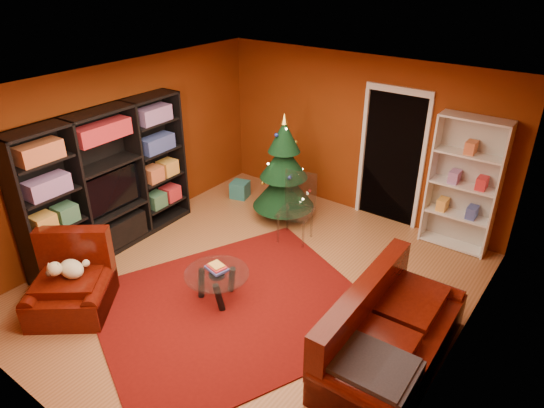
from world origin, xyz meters
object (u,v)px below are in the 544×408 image
Objects in this scene: dog at (72,269)px; acrylic_chair at (295,213)px; christmas_tree at (284,169)px; coffee_table at (217,286)px; rug at (234,307)px; gift_box_teal at (240,189)px; sofa at (394,329)px; armchair at (69,284)px; media_unit at (109,182)px; gift_box_red at (280,202)px; white_bookshelf at (463,185)px.

dog is 0.42× the size of acrylic_chair.
christmas_tree is 3.49m from dog.
rug is at bearing -1.64° from coffee_table.
gift_box_teal is 0.14× the size of sofa.
armchair reaches higher than coffee_table.
armchair is 3.24m from acrylic_chair.
media_unit is 11.98× the size of gift_box_red.
armchair reaches higher than gift_box_red.
acrylic_chair is (-0.30, 1.79, 0.47)m from rug.
armchair is 0.47× the size of sofa.
white_bookshelf is at bearing 3.43° from sofa.
armchair is (0.36, -3.62, 0.24)m from gift_box_teal.
white_bookshelf is 5.42m from armchair.
rug is 1.53× the size of sofa.
rug is at bearing -2.51° from dog.
gift_box_teal is at bearing 77.17° from media_unit.
acrylic_chair reaches higher than coffee_table.
dog is at bearing 111.30° from sofa.
gift_box_red is at bearing 134.71° from christmas_tree.
acrylic_chair is at bearing 37.17° from media_unit.
gift_box_teal is 0.31× the size of acrylic_chair.
christmas_tree is 1.83× the size of armchair.
armchair is (0.80, -1.29, -0.66)m from media_unit.
gift_box_teal is (-1.93, 2.42, 0.14)m from rug.
gift_box_red is 3.70m from dog.
sofa is (3.03, -2.17, 0.33)m from gift_box_red.
acrylic_chair reaches higher than gift_box_teal.
white_bookshelf is 5.34m from dog.
acrylic_chair is (1.63, -0.64, 0.33)m from gift_box_teal.
coffee_table is at bearing -75.24° from christmas_tree.
media_unit is at bearing -154.88° from acrylic_chair.
coffee_table is (-1.96, -3.08, -0.78)m from white_bookshelf.
dog reaches higher than coffee_table.
media_unit reaches higher than dog.
christmas_tree is 3.43m from sofa.
coffee_table is (1.66, -2.42, 0.07)m from gift_box_teal.
acrylic_chair is (0.79, -0.72, 0.36)m from gift_box_red.
christmas_tree is at bearing 40.18° from armchair.
armchair is at bearing -135.00° from dog.
white_bookshelf is (3.62, 0.66, 0.85)m from gift_box_teal.
acrylic_chair is (-0.03, 1.78, 0.26)m from coffee_table.
gift_box_teal is (0.44, 2.34, -0.89)m from media_unit.
media_unit is at bearing 177.89° from rug.
dog is at bearing -58.70° from media_unit.
sofa reaches higher than armchair.
christmas_tree reaches higher than acrylic_chair.
media_unit is at bearing 85.08° from dog.
armchair is at bearing -142.49° from rug.
sofa is (1.93, 0.34, 0.44)m from rug.
dog reaches higher than rug.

